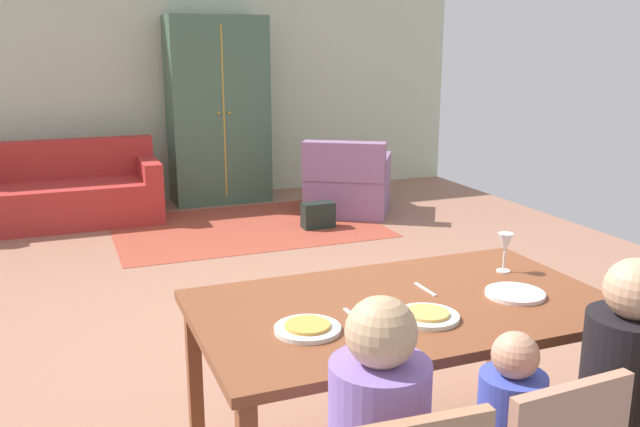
{
  "coord_description": "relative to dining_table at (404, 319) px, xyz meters",
  "views": [
    {
      "loc": [
        -1.45,
        -3.91,
        1.8
      ],
      "look_at": [
        -0.07,
        -0.4,
        0.85
      ],
      "focal_mm": 38.11,
      "sensor_mm": 36.0,
      "label": 1
    }
  ],
  "objects": [
    {
      "name": "area_rug",
      "position": [
        0.45,
        4.1,
        -0.69
      ],
      "size": [
        2.6,
        1.8,
        0.01
      ],
      "primitive_type": "cube",
      "color": "#9B3E2C",
      "rests_on": "ground_plane"
    },
    {
      "name": "handbag",
      "position": [
        1.1,
        3.8,
        -0.56
      ],
      "size": [
        0.32,
        0.16,
        0.26
      ],
      "primitive_type": "cube",
      "color": "black",
      "rests_on": "ground_plane"
    },
    {
      "name": "ground_plane",
      "position": [
        0.16,
        2.36,
        -0.7
      ],
      "size": [
        6.94,
        6.72,
        0.02
      ],
      "primitive_type": "cube",
      "color": "#946550"
    },
    {
      "name": "wine_glass",
      "position": [
        0.62,
        0.18,
        0.2
      ],
      "size": [
        0.07,
        0.07,
        0.19
      ],
      "color": "silver",
      "rests_on": "dining_table"
    },
    {
      "name": "plate_near_woman",
      "position": [
        0.47,
        -0.1,
        0.08
      ],
      "size": [
        0.25,
        0.25,
        0.02
      ],
      "primitive_type": "cylinder",
      "color": "white",
      "rests_on": "dining_table"
    },
    {
      "name": "knife",
      "position": [
        0.15,
        0.1,
        0.07
      ],
      "size": [
        0.02,
        0.17,
        0.01
      ],
      "primitive_type": "cube",
      "rotation": [
        0.0,
        0.0,
        0.01
      ],
      "color": "silver",
      "rests_on": "dining_table"
    },
    {
      "name": "pizza_near_child",
      "position": [
        0.0,
        -0.18,
        0.09
      ],
      "size": [
        0.17,
        0.17,
        0.01
      ],
      "primitive_type": "cylinder",
      "color": "gold",
      "rests_on": "plate_near_child"
    },
    {
      "name": "pizza_near_man",
      "position": [
        -0.47,
        -0.12,
        0.09
      ],
      "size": [
        0.17,
        0.17,
        0.01
      ],
      "primitive_type": "cylinder",
      "color": "gold",
      "rests_on": "plate_near_man"
    },
    {
      "name": "person_woman",
      "position": [
        0.47,
        -0.68,
        -0.18
      ],
      "size": [
        0.3,
        0.41,
        1.11
      ],
      "color": "#3A3F56",
      "rests_on": "ground_plane"
    },
    {
      "name": "back_wall",
      "position": [
        0.16,
        5.77,
        0.66
      ],
      "size": [
        6.94,
        0.1,
        2.7
      ],
      "primitive_type": "cube",
      "color": "beige",
      "rests_on": "ground_plane"
    },
    {
      "name": "fork",
      "position": [
        -0.26,
        -0.05,
        0.07
      ],
      "size": [
        0.02,
        0.15,
        0.01
      ],
      "primitive_type": "cube",
      "rotation": [
        0.0,
        0.0,
        0.02
      ],
      "color": "silver",
      "rests_on": "dining_table"
    },
    {
      "name": "armoire",
      "position": [
        0.49,
        5.38,
        0.36
      ],
      "size": [
        1.1,
        0.59,
        2.1
      ],
      "color": "#406049",
      "rests_on": "ground_plane"
    },
    {
      "name": "plate_near_man",
      "position": [
        -0.47,
        -0.12,
        0.08
      ],
      "size": [
        0.25,
        0.25,
        0.02
      ],
      "primitive_type": "cylinder",
      "color": "silver",
      "rests_on": "dining_table"
    },
    {
      "name": "armchair",
      "position": [
        1.62,
        4.25,
        -0.37
      ],
      "size": [
        1.18,
        1.18,
        0.82
      ],
      "color": "gray",
      "rests_on": "ground_plane"
    },
    {
      "name": "dining_table",
      "position": [
        0.0,
        0.0,
        0.0
      ],
      "size": [
        1.72,
        1.0,
        0.76
      ],
      "color": "brown",
      "rests_on": "ground_plane"
    },
    {
      "name": "plate_near_child",
      "position": [
        0.0,
        -0.18,
        0.08
      ],
      "size": [
        0.25,
        0.25,
        0.02
      ],
      "primitive_type": "cylinder",
      "color": "white",
      "rests_on": "dining_table"
    },
    {
      "name": "couch",
      "position": [
        -1.29,
        4.96,
        -0.39
      ],
      "size": [
        2.0,
        0.86,
        0.82
      ],
      "color": "#AA2C29",
      "rests_on": "ground_plane"
    }
  ]
}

